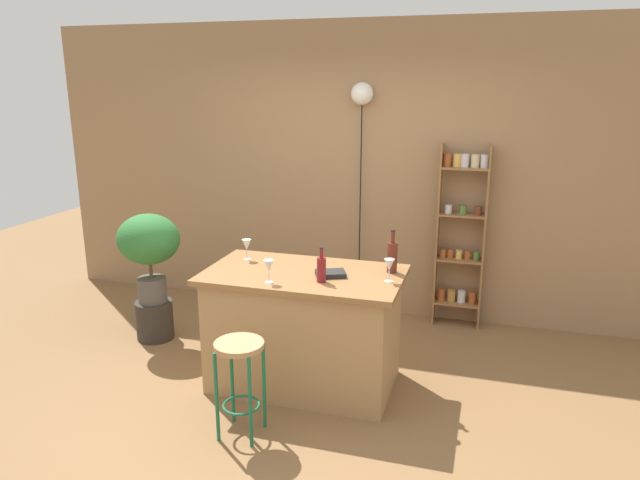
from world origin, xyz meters
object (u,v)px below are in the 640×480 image
object	(u,v)px
wine_glass_center	(247,245)
wine_glass_right	(269,267)
potted_plant	(149,244)
wine_glass_left	(389,266)
cookbook	(331,274)
pendant_globe_light	(362,98)
spice_shelf	(461,234)
bar_stool	(240,367)
plant_stool	(155,320)
bottle_soda_blue	(321,269)
bottle_vinegar	(392,256)

from	to	relation	value
wine_glass_center	wine_glass_right	bearing A→B (deg)	-51.37
potted_plant	wine_glass_left	world-z (taller)	potted_plant
cookbook	wine_glass_center	bearing A→B (deg)	141.23
pendant_globe_light	spice_shelf	bearing A→B (deg)	-2.87
spice_shelf	cookbook	xyz separation A→B (m)	(-0.82, -1.51, 0.02)
wine_glass_right	bar_stool	bearing A→B (deg)	-92.81
plant_stool	wine_glass_right	world-z (taller)	wine_glass_right
bottle_soda_blue	cookbook	distance (m)	0.16
wine_glass_left	wine_glass_right	xyz separation A→B (m)	(-0.79, -0.26, 0.00)
plant_stool	pendant_globe_light	world-z (taller)	pendant_globe_light
potted_plant	bottle_soda_blue	world-z (taller)	same
wine_glass_center	wine_glass_right	distance (m)	0.58
spice_shelf	bottle_soda_blue	size ratio (longest dim) A/B	6.80
potted_plant	bottle_vinegar	xyz separation A→B (m)	(2.16, -0.20, 0.14)
bar_stool	bottle_vinegar	size ratio (longest dim) A/B	2.04
cookbook	pendant_globe_light	world-z (taller)	pendant_globe_light
wine_glass_left	wine_glass_right	bearing A→B (deg)	-161.93
potted_plant	bottle_vinegar	world-z (taller)	bottle_vinegar
potted_plant	wine_glass_right	bearing A→B (deg)	-25.94
potted_plant	cookbook	world-z (taller)	potted_plant
wine_glass_center	pendant_globe_light	distance (m)	1.84
spice_shelf	bottle_soda_blue	bearing A→B (deg)	-117.13
spice_shelf	wine_glass_left	bearing A→B (deg)	-104.73
potted_plant	wine_glass_left	xyz separation A→B (m)	(2.17, -0.41, 0.13)
bar_stool	wine_glass_right	distance (m)	0.71
bar_stool	wine_glass_left	world-z (taller)	wine_glass_left
potted_plant	wine_glass_center	world-z (taller)	potted_plant
wine_glass_left	pendant_globe_light	bearing A→B (deg)	109.86
pendant_globe_light	bottle_vinegar	bearing A→B (deg)	-67.87
wine_glass_center	cookbook	world-z (taller)	wine_glass_center
spice_shelf	wine_glass_left	xyz separation A→B (m)	(-0.40, -1.52, 0.12)
bar_stool	bottle_soda_blue	bearing A→B (deg)	58.45
bottle_soda_blue	cookbook	world-z (taller)	bottle_soda_blue
plant_stool	wine_glass_left	size ratio (longest dim) A/B	2.14
cookbook	pendant_globe_light	bearing A→B (deg)	71.38
plant_stool	cookbook	bearing A→B (deg)	-13.28
plant_stool	cookbook	world-z (taller)	cookbook
bottle_vinegar	bottle_soda_blue	xyz separation A→B (m)	(-0.43, -0.35, -0.03)
pendant_globe_light	wine_glass_right	bearing A→B (deg)	-97.12
spice_shelf	bottle_vinegar	bearing A→B (deg)	-107.70
wine_glass_left	cookbook	world-z (taller)	wine_glass_left
wine_glass_center	cookbook	distance (m)	0.77
plant_stool	wine_glass_center	xyz separation A→B (m)	(1.02, -0.22, 0.84)
cookbook	wine_glass_left	bearing A→B (deg)	-23.87
cookbook	pendant_globe_light	size ratio (longest dim) A/B	0.09
wine_glass_right	cookbook	distance (m)	0.46
wine_glass_center	bottle_vinegar	bearing A→B (deg)	0.97
bottle_vinegar	cookbook	world-z (taller)	bottle_vinegar
pendant_globe_light	plant_stool	bearing A→B (deg)	-144.48
spice_shelf	plant_stool	bearing A→B (deg)	-156.83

